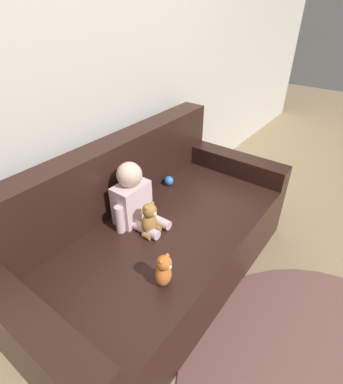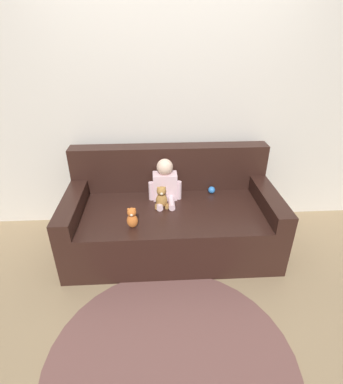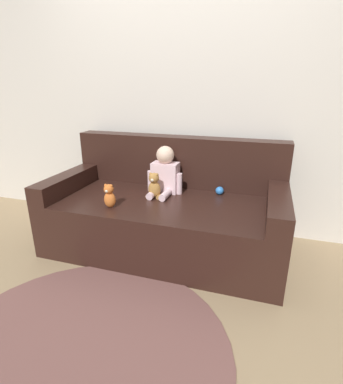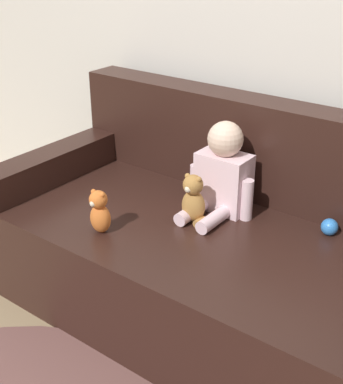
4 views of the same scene
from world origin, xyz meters
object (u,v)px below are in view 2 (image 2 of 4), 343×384
at_px(teddy_bear_brown, 162,198).
at_px(toy_ball, 212,190).
at_px(person_baby, 165,183).
at_px(couch, 171,217).
at_px(plush_toy_side, 132,218).

height_order(teddy_bear_brown, toy_ball, teddy_bear_brown).
height_order(person_baby, teddy_bear_brown, person_baby).
bearing_deg(person_baby, couch, -62.55).
height_order(couch, teddy_bear_brown, couch).
xyz_separation_m(couch, teddy_bear_brown, (-0.09, -0.06, 0.25)).
bearing_deg(couch, plush_toy_side, -133.78).
relative_size(teddy_bear_brown, toy_ball, 3.11).
bearing_deg(teddy_bear_brown, plush_toy_side, -129.74).
bearing_deg(plush_toy_side, teddy_bear_brown, 50.26).
xyz_separation_m(person_baby, teddy_bear_brown, (-0.04, -0.16, -0.07)).
height_order(teddy_bear_brown, plush_toy_side, teddy_bear_brown).
distance_m(couch, toy_ball, 0.49).
bearing_deg(toy_ball, person_baby, -169.97).
height_order(person_baby, plush_toy_side, person_baby).
bearing_deg(plush_toy_side, person_baby, 57.88).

